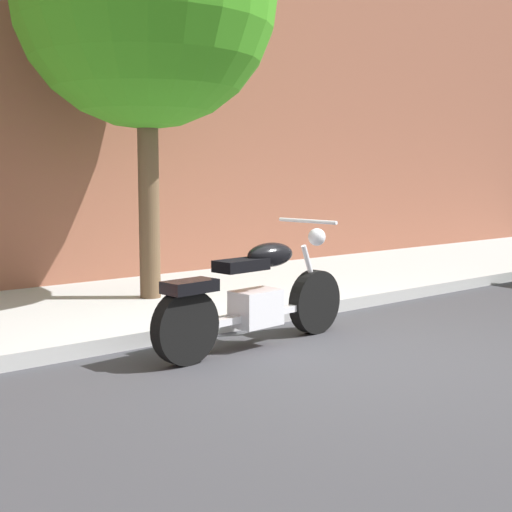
% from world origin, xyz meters
% --- Properties ---
extents(ground_plane, '(60.00, 60.00, 0.00)m').
position_xyz_m(ground_plane, '(0.00, 0.00, 0.00)').
color(ground_plane, '#38383D').
extents(sidewalk, '(20.57, 3.03, 0.14)m').
position_xyz_m(sidewalk, '(0.00, 2.75, 0.07)').
color(sidewalk, '#ADADAD').
rests_on(sidewalk, ground).
extents(building_facade, '(20.57, 0.50, 7.05)m').
position_xyz_m(building_facade, '(0.00, 4.52, 3.53)').
color(building_facade, brown).
rests_on(building_facade, ground).
extents(motorcycle, '(2.23, 0.70, 1.12)m').
position_xyz_m(motorcycle, '(-0.33, 0.61, 0.45)').
color(motorcycle, black).
rests_on(motorcycle, ground).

